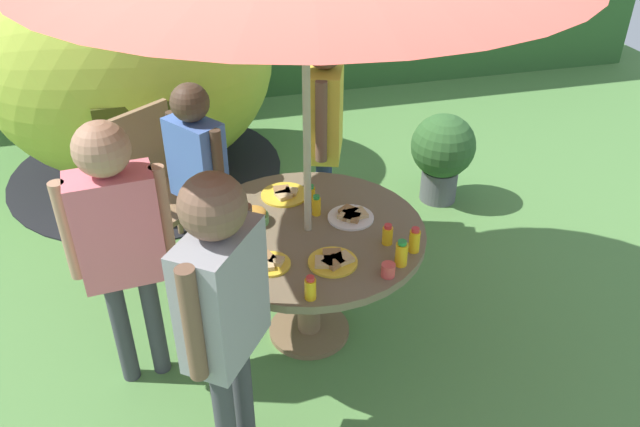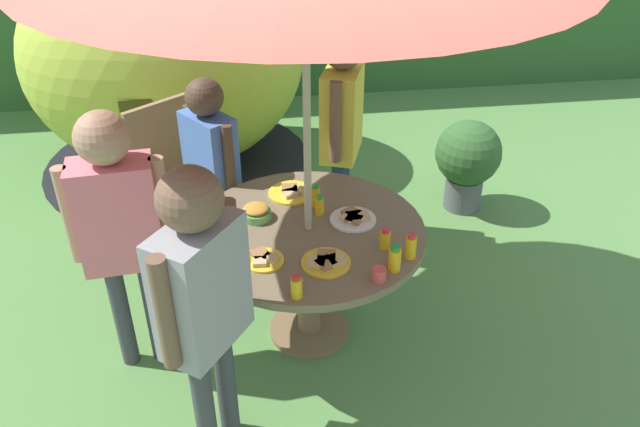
{
  "view_description": "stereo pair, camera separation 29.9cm",
  "coord_description": "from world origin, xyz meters",
  "px_view_note": "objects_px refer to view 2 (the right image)",
  "views": [
    {
      "loc": [
        -0.6,
        -2.56,
        2.48
      ],
      "look_at": [
        0.06,
        -0.02,
        0.79
      ],
      "focal_mm": 35.52,
      "sensor_mm": 36.0,
      "label": 1
    },
    {
      "loc": [
        -0.3,
        -2.62,
        2.48
      ],
      "look_at": [
        0.06,
        -0.02,
        0.79
      ],
      "focal_mm": 35.52,
      "sensor_mm": 36.0,
      "label": 2
    }
  ],
  "objects_px": {
    "wooden_chair": "(176,173)",
    "cup_near": "(379,275)",
    "child_in_yellow_shirt": "(342,113)",
    "juice_bottle_near_left": "(297,287)",
    "child_in_pink_shirt": "(118,215)",
    "dome_tent": "(165,59)",
    "garden_table": "(308,248)",
    "plate_center_front": "(353,218)",
    "child_in_blue_shirt": "(210,154)",
    "juice_bottle_mid_left": "(385,239)",
    "juice_bottle_center_back": "(395,259)",
    "snack_bowl": "(256,212)",
    "child_in_grey_shirt": "(201,288)",
    "plate_far_right": "(326,261)",
    "plate_near_right": "(292,192)",
    "juice_bottle_back_edge": "(411,247)",
    "potted_plant": "(468,159)",
    "juice_bottle_mid_right": "(315,196)",
    "juice_bottle_front_edge": "(320,206)",
    "plate_far_left": "(263,259)"
  },
  "relations": [
    {
      "from": "wooden_chair",
      "to": "cup_near",
      "type": "height_order",
      "value": "wooden_chair"
    },
    {
      "from": "child_in_yellow_shirt",
      "to": "juice_bottle_near_left",
      "type": "distance_m",
      "value": 1.47
    },
    {
      "from": "child_in_pink_shirt",
      "to": "juice_bottle_near_left",
      "type": "relative_size",
      "value": 12.18
    },
    {
      "from": "dome_tent",
      "to": "cup_near",
      "type": "distance_m",
      "value": 2.83
    },
    {
      "from": "garden_table",
      "to": "plate_center_front",
      "type": "bearing_deg",
      "value": 10.02
    },
    {
      "from": "garden_table",
      "to": "juice_bottle_near_left",
      "type": "distance_m",
      "value": 0.56
    },
    {
      "from": "child_in_blue_shirt",
      "to": "child_in_pink_shirt",
      "type": "distance_m",
      "value": 0.86
    },
    {
      "from": "child_in_blue_shirt",
      "to": "juice_bottle_mid_left",
      "type": "distance_m",
      "value": 1.21
    },
    {
      "from": "juice_bottle_center_back",
      "to": "child_in_blue_shirt",
      "type": "bearing_deg",
      "value": 127.95
    },
    {
      "from": "snack_bowl",
      "to": "juice_bottle_near_left",
      "type": "relative_size",
      "value": 1.33
    },
    {
      "from": "child_in_blue_shirt",
      "to": "plate_center_front",
      "type": "height_order",
      "value": "child_in_blue_shirt"
    },
    {
      "from": "wooden_chair",
      "to": "child_in_blue_shirt",
      "type": "xyz_separation_m",
      "value": [
        0.24,
        -0.26,
        0.25
      ]
    },
    {
      "from": "child_in_grey_shirt",
      "to": "plate_far_right",
      "type": "xyz_separation_m",
      "value": [
        0.54,
        0.38,
        -0.22
      ]
    },
    {
      "from": "cup_near",
      "to": "juice_bottle_center_back",
      "type": "bearing_deg",
      "value": 37.11
    },
    {
      "from": "child_in_pink_shirt",
      "to": "plate_near_right",
      "type": "distance_m",
      "value": 0.96
    },
    {
      "from": "plate_near_right",
      "to": "juice_bottle_mid_left",
      "type": "distance_m",
      "value": 0.69
    },
    {
      "from": "child_in_yellow_shirt",
      "to": "garden_table",
      "type": "bearing_deg",
      "value": 0.0
    },
    {
      "from": "dome_tent",
      "to": "child_in_pink_shirt",
      "type": "distance_m",
      "value": 2.24
    },
    {
      "from": "snack_bowl",
      "to": "juice_bottle_back_edge",
      "type": "distance_m",
      "value": 0.82
    },
    {
      "from": "potted_plant",
      "to": "juice_bottle_back_edge",
      "type": "xyz_separation_m",
      "value": [
        -0.83,
        -1.46,
        0.36
      ]
    },
    {
      "from": "juice_bottle_mid_left",
      "to": "plate_center_front",
      "type": "bearing_deg",
      "value": 112.13
    },
    {
      "from": "juice_bottle_center_back",
      "to": "juice_bottle_back_edge",
      "type": "bearing_deg",
      "value": 40.97
    },
    {
      "from": "child_in_blue_shirt",
      "to": "juice_bottle_back_edge",
      "type": "height_order",
      "value": "child_in_blue_shirt"
    },
    {
      "from": "child_in_pink_shirt",
      "to": "snack_bowl",
      "type": "distance_m",
      "value": 0.69
    },
    {
      "from": "child_in_blue_shirt",
      "to": "juice_bottle_back_edge",
      "type": "xyz_separation_m",
      "value": [
        0.93,
        -0.98,
        -0.05
      ]
    },
    {
      "from": "juice_bottle_mid_right",
      "to": "juice_bottle_mid_left",
      "type": "bearing_deg",
      "value": -56.46
    },
    {
      "from": "juice_bottle_front_edge",
      "to": "potted_plant",
      "type": "bearing_deg",
      "value": 40.83
    },
    {
      "from": "potted_plant",
      "to": "plate_near_right",
      "type": "xyz_separation_m",
      "value": [
        -1.32,
        -0.81,
        0.31
      ]
    },
    {
      "from": "juice_bottle_mid_left",
      "to": "plate_far_left",
      "type": "bearing_deg",
      "value": -177.1
    },
    {
      "from": "juice_bottle_center_back",
      "to": "juice_bottle_front_edge",
      "type": "xyz_separation_m",
      "value": [
        -0.27,
        0.51,
        -0.01
      ]
    },
    {
      "from": "plate_center_front",
      "to": "juice_bottle_mid_left",
      "type": "height_order",
      "value": "juice_bottle_mid_left"
    },
    {
      "from": "dome_tent",
      "to": "juice_bottle_center_back",
      "type": "relative_size",
      "value": 17.17
    },
    {
      "from": "dome_tent",
      "to": "juice_bottle_near_left",
      "type": "distance_m",
      "value": 2.77
    },
    {
      "from": "juice_bottle_back_edge",
      "to": "child_in_pink_shirt",
      "type": "bearing_deg",
      "value": 170.5
    },
    {
      "from": "plate_far_left",
      "to": "garden_table",
      "type": "bearing_deg",
      "value": 45.44
    },
    {
      "from": "child_in_pink_shirt",
      "to": "juice_bottle_mid_right",
      "type": "xyz_separation_m",
      "value": [
        0.95,
        0.29,
        -0.15
      ]
    },
    {
      "from": "wooden_chair",
      "to": "child_in_pink_shirt",
      "type": "distance_m",
      "value": 1.09
    },
    {
      "from": "potted_plant",
      "to": "plate_far_left",
      "type": "distance_m",
      "value": 2.08
    },
    {
      "from": "potted_plant",
      "to": "child_in_blue_shirt",
      "type": "relative_size",
      "value": 0.53
    },
    {
      "from": "plate_near_right",
      "to": "child_in_yellow_shirt",
      "type": "bearing_deg",
      "value": 55.51
    },
    {
      "from": "garden_table",
      "to": "plate_far_left",
      "type": "height_order",
      "value": "plate_far_left"
    },
    {
      "from": "plate_center_front",
      "to": "plate_far_left",
      "type": "height_order",
      "value": "same"
    },
    {
      "from": "snack_bowl",
      "to": "juice_bottle_mid_left",
      "type": "height_order",
      "value": "juice_bottle_mid_left"
    },
    {
      "from": "dome_tent",
      "to": "cup_near",
      "type": "xyz_separation_m",
      "value": [
        1.08,
        -2.61,
        -0.15
      ]
    },
    {
      "from": "plate_center_front",
      "to": "juice_bottle_back_edge",
      "type": "distance_m",
      "value": 0.41
    },
    {
      "from": "potted_plant",
      "to": "cup_near",
      "type": "relative_size",
      "value": 10.47
    },
    {
      "from": "plate_far_left",
      "to": "plate_near_right",
      "type": "relative_size",
      "value": 0.74
    },
    {
      "from": "juice_bottle_front_edge",
      "to": "dome_tent",
      "type": "bearing_deg",
      "value": 113.86
    },
    {
      "from": "child_in_pink_shirt",
      "to": "plate_near_right",
      "type": "relative_size",
      "value": 5.52
    },
    {
      "from": "juice_bottle_near_left",
      "to": "plate_far_left",
      "type": "bearing_deg",
      "value": 114.77
    }
  ]
}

